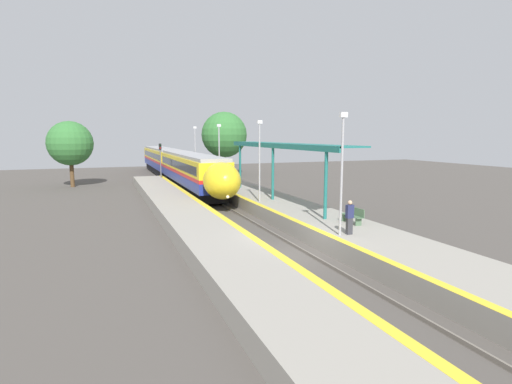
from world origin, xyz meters
TOP-DOWN VIEW (x-y plane):
  - ground_plane at (0.00, 0.00)m, footprint 120.00×120.00m
  - rail_left at (-0.72, 0.00)m, footprint 0.08×90.00m
  - rail_right at (0.72, 0.00)m, footprint 0.08×90.00m
  - train at (0.00, 32.33)m, footprint 2.89×44.71m
  - platform_right at (3.71, 0.00)m, footprint 4.19×64.00m
  - platform_left at (-3.30, 0.00)m, footprint 3.39×64.00m
  - platform_bench at (4.42, 1.36)m, footprint 0.44×1.69m
  - person_waiting at (2.80, -0.68)m, footprint 0.36×0.22m
  - railway_signal at (-2.06, 29.78)m, footprint 0.28×0.28m
  - lamppost_near at (2.29, -0.65)m, footprint 0.36×0.20m
  - lamppost_mid at (2.29, 9.96)m, footprint 0.36×0.20m
  - lamppost_far at (2.29, 20.58)m, footprint 0.36×0.20m
  - lamppost_farthest at (2.29, 31.20)m, footprint 0.36×0.20m
  - station_canopy at (4.16, 10.52)m, footprint 2.02×18.21m
  - background_tree_left at (-11.52, 31.81)m, footprint 4.87×4.87m
  - background_tree_right at (8.28, 38.91)m, footprint 6.53×6.53m

SIDE VIEW (x-z plane):
  - ground_plane at x=0.00m, z-range 0.00..0.00m
  - rail_left at x=-0.72m, z-range 0.00..0.15m
  - rail_right at x=0.72m, z-range 0.00..0.15m
  - platform_right at x=3.71m, z-range 0.00..0.91m
  - platform_left at x=-3.30m, z-range 0.00..0.91m
  - platform_bench at x=4.42m, z-range 0.94..1.83m
  - person_waiting at x=2.80m, z-range 0.94..2.62m
  - train at x=0.00m, z-range 0.29..4.18m
  - railway_signal at x=-2.06m, z-range 0.51..5.30m
  - lamppost_near at x=2.29m, z-range 1.30..7.17m
  - lamppost_mid at x=2.29m, z-range 1.30..7.17m
  - lamppost_far at x=2.29m, z-range 1.30..7.17m
  - lamppost_farthest at x=2.29m, z-range 1.30..7.17m
  - background_tree_left at x=-11.52m, z-range 1.19..8.47m
  - station_canopy at x=4.16m, z-range 2.74..6.97m
  - background_tree_right at x=8.28m, z-range 1.26..10.34m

